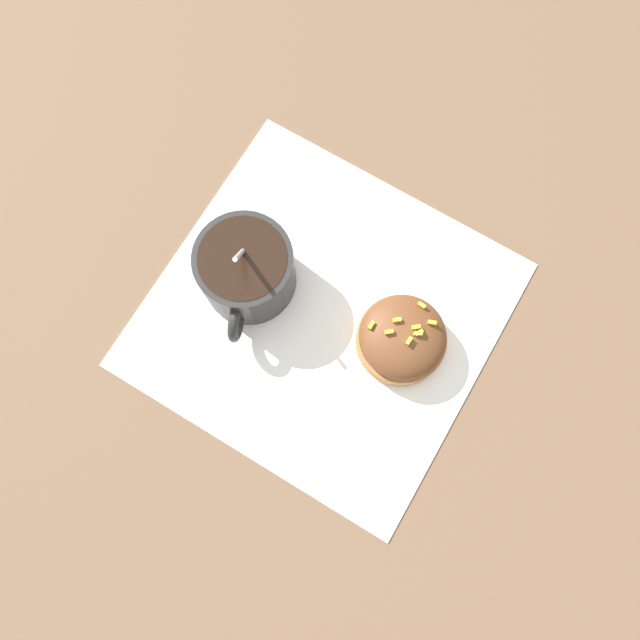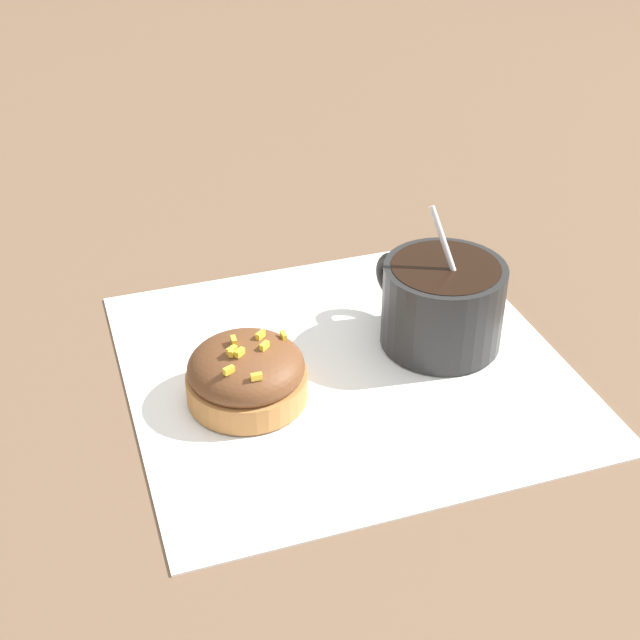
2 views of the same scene
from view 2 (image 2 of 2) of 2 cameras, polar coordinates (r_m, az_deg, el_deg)
name	(u,v)px [view 2 (image 2 of 2)]	position (r m, az deg, el deg)	size (l,w,h in m)	color
ground_plane	(346,369)	(0.62, 1.65, -3.13)	(3.00, 3.00, 0.00)	brown
paper_napkin	(346,367)	(0.62, 1.65, -3.02)	(0.32, 0.31, 0.00)	white
coffee_cup	(442,301)	(0.63, 7.84, 1.20)	(0.09, 0.11, 0.10)	black
frosted_pastry	(246,374)	(0.58, -4.73, -3.45)	(0.08, 0.08, 0.04)	#B2753D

